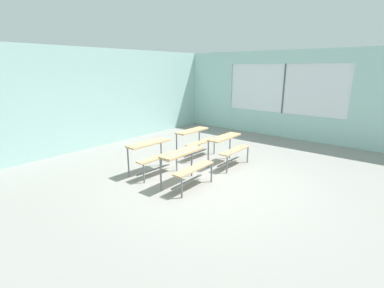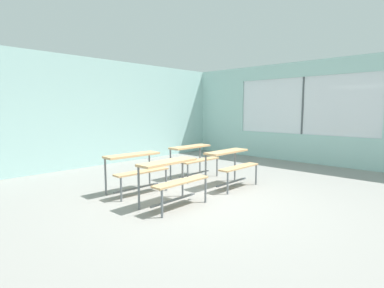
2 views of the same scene
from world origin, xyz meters
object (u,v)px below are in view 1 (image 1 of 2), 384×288
desk_bench_r0c0 (186,160)px  desk_bench_r1c0 (152,150)px  desk_bench_r0c1 (228,144)px  desk_bench_r1c1 (195,137)px

desk_bench_r0c0 → desk_bench_r1c0: (0.04, 1.08, 0.00)m
desk_bench_r0c0 → desk_bench_r0c1: size_ratio=1.01×
desk_bench_r1c1 → desk_bench_r0c1: bearing=-93.2°
desk_bench_r1c0 → desk_bench_r0c0: bearing=-89.8°
desk_bench_r0c0 → desk_bench_r1c1: (1.73, 1.14, 0.00)m
desk_bench_r0c1 → desk_bench_r1c1: size_ratio=1.00×
desk_bench_r0c1 → desk_bench_r0c0: bearing=-179.0°
desk_bench_r1c0 → desk_bench_r0c1: bearing=-30.4°
desk_bench_r0c0 → desk_bench_r0c1: bearing=-0.1°
desk_bench_r0c1 → desk_bench_r1c1: (0.06, 1.11, 0.00)m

